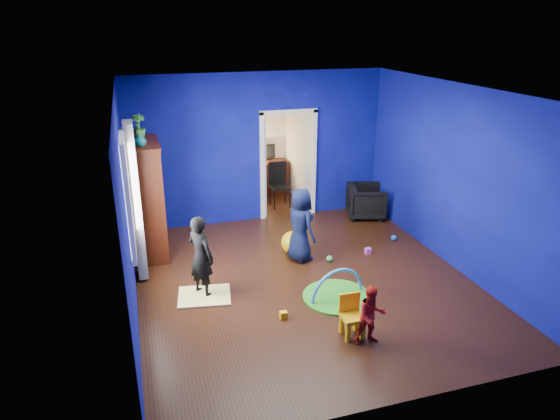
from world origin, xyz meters
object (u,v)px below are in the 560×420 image
object	(u,v)px
child_navy	(301,225)
study_desk	(268,177)
hopper_ball	(293,243)
folding_chair	(280,186)
tv_armoire	(146,199)
child_black	(201,256)
kid_chair	(353,319)
toddler_red	(371,315)
play_mat	(337,297)
crt_tv	(148,197)
armchair	(366,201)
vase	(140,140)

from	to	relation	value
child_navy	study_desk	size ratio (longest dim) A/B	1.42
hopper_ball	folding_chair	distance (m)	2.35
tv_armoire	folding_chair	world-z (taller)	tv_armoire
child_navy	child_black	bearing A→B (deg)	94.13
child_black	kid_chair	size ratio (longest dim) A/B	2.46
toddler_red	play_mat	bearing A→B (deg)	93.12
study_desk	folding_chair	xyz separation A→B (m)	(0.00, -0.96, 0.09)
play_mat	study_desk	size ratio (longest dim) A/B	1.14
folding_chair	child_black	bearing A→B (deg)	-123.92
study_desk	hopper_ball	bearing A→B (deg)	-98.11
hopper_ball	play_mat	size ratio (longest dim) A/B	0.40
child_black	kid_chair	xyz separation A→B (m)	(1.67, -1.59, -0.37)
kid_chair	study_desk	size ratio (longest dim) A/B	0.57
child_black	play_mat	bearing A→B (deg)	-145.33
toddler_red	tv_armoire	xyz separation A→B (m)	(-2.48, 3.44, 0.59)
child_navy	crt_tv	size ratio (longest dim) A/B	1.79
child_navy	hopper_ball	size ratio (longest dim) A/B	3.12
kid_chair	toddler_red	bearing A→B (deg)	-52.31
crt_tv	tv_armoire	bearing A→B (deg)	180.00
armchair	play_mat	xyz separation A→B (m)	(-1.80, -2.77, -0.32)
kid_chair	study_desk	distance (m)	5.77
tv_armoire	study_desk	size ratio (longest dim) A/B	2.23
tv_armoire	hopper_ball	distance (m)	2.58
armchair	kid_chair	bearing A→B (deg)	168.31
child_black	play_mat	distance (m)	2.06
child_black	vase	size ratio (longest dim) A/B	6.35
play_mat	folding_chair	distance (m)	3.91
kid_chair	study_desk	bearing A→B (deg)	86.00
armchair	child_navy	bearing A→B (deg)	143.50
folding_chair	vase	bearing A→B (deg)	-146.65
toddler_red	hopper_ball	distance (m)	2.71
folding_chair	kid_chair	bearing A→B (deg)	-95.77
crt_tv	study_desk	distance (m)	3.79
crt_tv	vase	bearing A→B (deg)	-97.59
toddler_red	crt_tv	bearing A→B (deg)	130.17
vase	play_mat	size ratio (longest dim) A/B	0.19
toddler_red	play_mat	size ratio (longest dim) A/B	0.78
armchair	toddler_red	distance (m)	4.30
crt_tv	kid_chair	distance (m)	4.04
study_desk	armchair	bearing A→B (deg)	-53.94
child_black	crt_tv	size ratio (longest dim) A/B	1.76
tv_armoire	folding_chair	bearing A→B (deg)	28.87
crt_tv	kid_chair	world-z (taller)	crt_tv
child_black	hopper_ball	size ratio (longest dim) A/B	3.07
crt_tv	kid_chair	size ratio (longest dim) A/B	1.40
armchair	toddler_red	world-z (taller)	toddler_red
tv_armoire	study_desk	distance (m)	3.82
study_desk	child_navy	bearing A→B (deg)	-96.73
armchair	play_mat	distance (m)	3.32
tv_armoire	kid_chair	size ratio (longest dim) A/B	3.92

